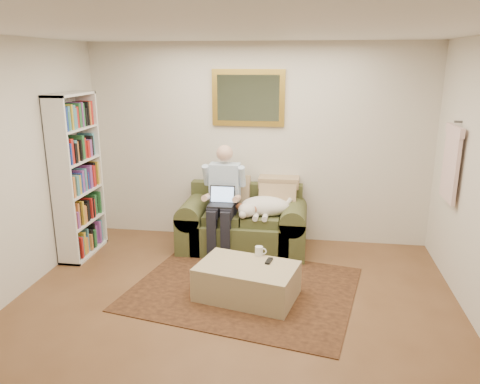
% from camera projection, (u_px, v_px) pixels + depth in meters
% --- Properties ---
extents(room_shell, '(4.51, 5.00, 2.61)m').
position_uv_depth(room_shell, '(229.00, 186.00, 4.12)').
color(room_shell, brown).
rests_on(room_shell, ground).
extents(rug, '(2.59, 2.23, 0.01)m').
position_uv_depth(rug, '(244.00, 288.00, 5.02)').
color(rug, black).
rests_on(rug, room_shell).
extents(sofa, '(1.61, 0.82, 0.96)m').
position_uv_depth(sofa, '(243.00, 228.00, 6.03)').
color(sofa, '#4C4D29').
rests_on(sofa, room_shell).
extents(seated_man, '(0.53, 0.76, 1.35)m').
position_uv_depth(seated_man, '(223.00, 201.00, 5.82)').
color(seated_man, '#8CB1D8').
rests_on(seated_man, sofa).
extents(laptop, '(0.31, 0.25, 0.23)m').
position_uv_depth(laptop, '(222.00, 200.00, 5.75)').
color(laptop, black).
rests_on(laptop, seated_man).
extents(sleeping_dog, '(0.66, 0.42, 0.25)m').
position_uv_depth(sleeping_dog, '(265.00, 206.00, 5.82)').
color(sleeping_dog, white).
rests_on(sleeping_dog, sofa).
extents(ottoman, '(1.10, 0.83, 0.36)m').
position_uv_depth(ottoman, '(247.00, 281.00, 4.80)').
color(ottoman, tan).
rests_on(ottoman, room_shell).
extents(coffee_mug, '(0.08, 0.08, 0.10)m').
position_uv_depth(coffee_mug, '(259.00, 251.00, 4.98)').
color(coffee_mug, white).
rests_on(coffee_mug, ottoman).
extents(tv_remote, '(0.08, 0.16, 0.02)m').
position_uv_depth(tv_remote, '(269.00, 261.00, 4.83)').
color(tv_remote, black).
rests_on(tv_remote, ottoman).
extents(bookshelf, '(0.28, 0.80, 2.00)m').
position_uv_depth(bookshelf, '(77.00, 177.00, 5.69)').
color(bookshelf, white).
rests_on(bookshelf, room_shell).
extents(wall_mirror, '(0.94, 0.04, 0.72)m').
position_uv_depth(wall_mirror, '(248.00, 98.00, 5.99)').
color(wall_mirror, gold).
rests_on(wall_mirror, room_shell).
extents(hanging_shirt, '(0.06, 0.52, 0.90)m').
position_uv_depth(hanging_shirt, '(452.00, 159.00, 4.97)').
color(hanging_shirt, '#F3CCC8').
rests_on(hanging_shirt, room_shell).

